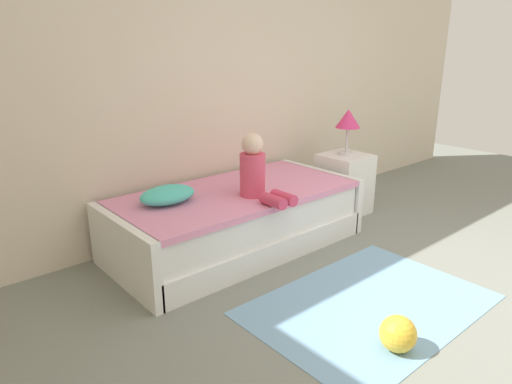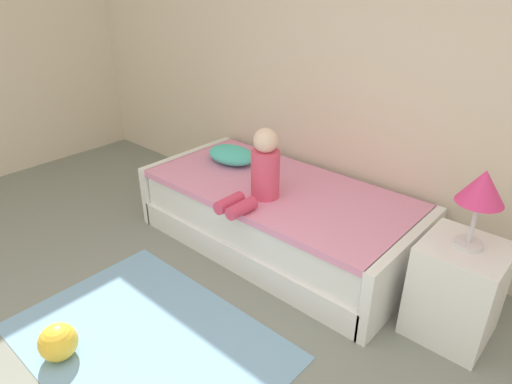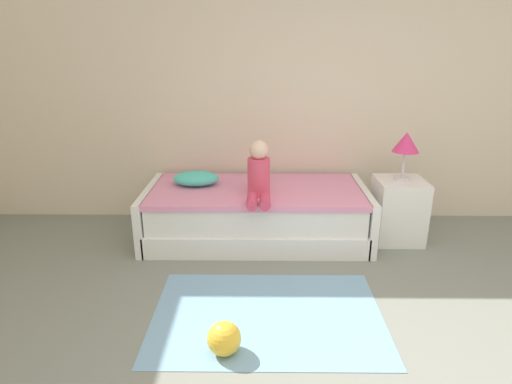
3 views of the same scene
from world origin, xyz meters
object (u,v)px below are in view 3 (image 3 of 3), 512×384
at_px(child_figure, 259,175).
at_px(toy_ball, 224,338).
at_px(bed, 256,213).
at_px(pillow, 196,178).
at_px(nightstand, 398,210).
at_px(table_lamp, 406,145).

distance_m(child_figure, toy_ball, 1.59).
bearing_deg(toy_ball, child_figure, 81.99).
height_order(child_figure, toy_ball, child_figure).
relative_size(bed, child_figure, 4.14).
xyz_separation_m(bed, pillow, (-0.58, 0.10, 0.32)).
height_order(nightstand, pillow, pillow).
bearing_deg(nightstand, pillow, 175.66).
bearing_deg(nightstand, table_lamp, 0.00).
bearing_deg(pillow, nightstand, -4.34).
relative_size(nightstand, toy_ball, 2.85).
bearing_deg(child_figure, toy_ball, -98.01).
xyz_separation_m(bed, table_lamp, (1.35, -0.05, 0.69)).
relative_size(nightstand, pillow, 1.36).
distance_m(nightstand, toy_ball, 2.25).
bearing_deg(table_lamp, child_figure, -172.19).
relative_size(bed, pillow, 4.80).
height_order(table_lamp, pillow, table_lamp).
relative_size(bed, nightstand, 3.52).
bearing_deg(pillow, bed, -9.75).
distance_m(nightstand, table_lamp, 0.64).
relative_size(child_figure, toy_ball, 2.43).
relative_size(child_figure, pillow, 1.16).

